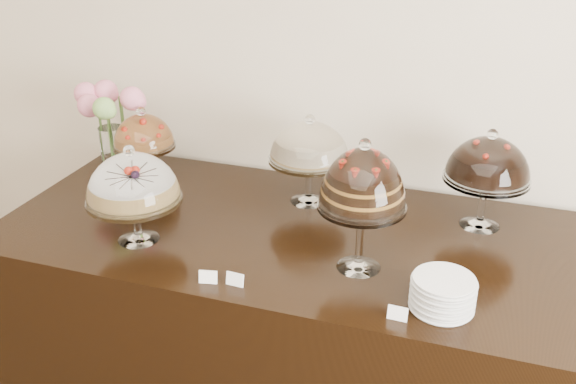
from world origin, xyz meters
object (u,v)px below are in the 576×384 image
(cake_stand_dark_choco, at_px, (488,163))
(cake_stand_choco_layer, at_px, (363,184))
(flower_vase, at_px, (110,114))
(cake_stand_sugar_sponge, at_px, (133,182))
(plate_stack, at_px, (443,293))
(cake_stand_cheesecake, at_px, (309,146))
(display_counter, at_px, (292,327))
(cake_stand_fruit_tart, at_px, (143,135))

(cake_stand_dark_choco, bearing_deg, cake_stand_choco_layer, -130.34)
(cake_stand_choco_layer, height_order, flower_vase, cake_stand_choco_layer)
(flower_vase, bearing_deg, cake_stand_choco_layer, -20.27)
(cake_stand_sugar_sponge, distance_m, plate_stack, 1.11)
(cake_stand_cheesecake, xyz_separation_m, plate_stack, (0.60, -0.58, -0.19))
(display_counter, relative_size, cake_stand_fruit_tart, 6.57)
(cake_stand_choco_layer, height_order, cake_stand_cheesecake, cake_stand_choco_layer)
(cake_stand_choco_layer, relative_size, plate_stack, 2.41)
(cake_stand_cheesecake, relative_size, cake_stand_fruit_tart, 1.11)
(display_counter, distance_m, plate_stack, 0.83)
(cake_stand_cheesecake, xyz_separation_m, cake_stand_fruit_tart, (-0.72, -0.03, -0.03))
(display_counter, relative_size, cake_stand_cheesecake, 5.94)
(display_counter, relative_size, plate_stack, 11.46)
(cake_stand_dark_choco, relative_size, plate_stack, 2.01)
(plate_stack, bearing_deg, cake_stand_choco_layer, 152.86)
(cake_stand_dark_choco, xyz_separation_m, cake_stand_fruit_tart, (-1.40, -0.04, -0.04))
(display_counter, xyz_separation_m, flower_vase, (-0.93, 0.28, 0.72))
(cake_stand_choco_layer, relative_size, cake_stand_fruit_tart, 1.38)
(display_counter, bearing_deg, flower_vase, 163.33)
(cake_stand_dark_choco, bearing_deg, cake_stand_fruit_tart, -178.50)
(cake_stand_sugar_sponge, bearing_deg, display_counter, 25.41)
(cake_stand_choco_layer, bearing_deg, cake_stand_fruit_tart, 158.84)
(display_counter, xyz_separation_m, cake_stand_fruit_tart, (-0.74, 0.23, 0.66))
(display_counter, xyz_separation_m, cake_stand_choco_layer, (0.29, -0.17, 0.76))
(cake_stand_cheesecake, relative_size, plate_stack, 1.93)
(cake_stand_sugar_sponge, relative_size, cake_stand_cheesecake, 0.99)
(cake_stand_cheesecake, distance_m, cake_stand_dark_choco, 0.67)
(cake_stand_choco_layer, bearing_deg, flower_vase, 159.73)
(cake_stand_choco_layer, height_order, cake_stand_dark_choco, cake_stand_choco_layer)
(cake_stand_choco_layer, height_order, plate_stack, cake_stand_choco_layer)
(cake_stand_fruit_tart, bearing_deg, flower_vase, 164.70)
(flower_vase, bearing_deg, cake_stand_cheesecake, -1.54)
(cake_stand_cheesecake, distance_m, plate_stack, 0.85)
(cake_stand_choco_layer, relative_size, cake_stand_cheesecake, 1.25)
(cake_stand_cheesecake, bearing_deg, cake_stand_fruit_tart, -177.81)
(plate_stack, bearing_deg, cake_stand_cheesecake, 136.01)
(cake_stand_sugar_sponge, relative_size, plate_stack, 1.91)
(cake_stand_sugar_sponge, xyz_separation_m, flower_vase, (-0.42, 0.52, 0.04))
(cake_stand_sugar_sponge, xyz_separation_m, cake_stand_dark_choco, (1.17, 0.50, 0.03))
(cake_stand_cheesecake, bearing_deg, cake_stand_sugar_sponge, -135.04)
(cake_stand_choco_layer, distance_m, cake_stand_dark_choco, 0.57)
(cake_stand_sugar_sponge, relative_size, cake_stand_fruit_tart, 1.09)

